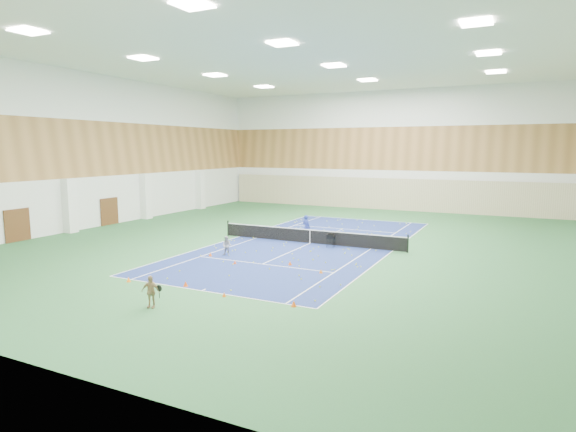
{
  "coord_description": "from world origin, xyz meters",
  "views": [
    {
      "loc": [
        12.43,
        -28.54,
        6.2
      ],
      "look_at": [
        -0.75,
        -1.74,
        2.0
      ],
      "focal_mm": 30.0,
      "sensor_mm": 36.0,
      "label": 1
    }
  ],
  "objects": [
    {
      "name": "cone_svc_c",
      "position": [
        1.43,
        -5.94,
        0.12
      ],
      "size": [
        0.21,
        0.21,
        0.23
      ],
      "primitive_type": "cone",
      "color": "#F2540C",
      "rests_on": "ground"
    },
    {
      "name": "cone_svc_a",
      "position": [
        -3.67,
        -6.04,
        0.12
      ],
      "size": [
        0.21,
        0.21,
        0.23
      ],
      "primitive_type": "cone",
      "color": "#D74A0B",
      "rests_on": "ground"
    },
    {
      "name": "cone_base_b",
      "position": [
        -1.06,
        -11.65,
        0.13
      ],
      "size": [
        0.23,
        0.23,
        0.25
      ],
      "primitive_type": "cone",
      "color": "#E7490C",
      "rests_on": "ground"
    },
    {
      "name": "tennis_balls_scatter",
      "position": [
        0.0,
        0.0,
        0.05
      ],
      "size": [
        10.57,
        22.77,
        0.07
      ],
      "primitive_type": null,
      "color": "#DBED28",
      "rests_on": "ground"
    },
    {
      "name": "child_apron",
      "position": [
        -0.45,
        -14.57,
        0.65
      ],
      "size": [
        0.81,
        0.52,
        1.29
      ],
      "primitive_type": "imported",
      "rotation": [
        0.0,
        0.0,
        0.29
      ],
      "color": "tan",
      "rests_on": "ground"
    },
    {
      "name": "ground",
      "position": [
        0.0,
        0.0,
        0.0
      ],
      "size": [
        40.0,
        40.0,
        0.0
      ],
      "primitive_type": "plane",
      "color": "#285E32",
      "rests_on": "ground"
    },
    {
      "name": "coach",
      "position": [
        -0.9,
        1.41,
        0.83
      ],
      "size": [
        0.69,
        0.55,
        1.66
      ],
      "primitive_type": "imported",
      "rotation": [
        0.0,
        0.0,
        2.85
      ],
      "color": "navy",
      "rests_on": "ground"
    },
    {
      "name": "cone_svc_b",
      "position": [
        -1.38,
        -6.99,
        0.1
      ],
      "size": [
        0.17,
        0.17,
        0.19
      ],
      "primitive_type": "cone",
      "color": "#F4440C",
      "rests_on": "ground"
    },
    {
      "name": "door_left_b",
      "position": [
        -17.92,
        0.0,
        1.1
      ],
      "size": [
        0.08,
        1.8,
        2.2
      ],
      "primitive_type": "cube",
      "color": "#593319",
      "rests_on": "ground"
    },
    {
      "name": "cone_base_a",
      "position": [
        -3.94,
        -12.21,
        0.12
      ],
      "size": [
        0.21,
        0.21,
        0.23
      ],
      "primitive_type": "cone",
      "color": "orange",
      "rests_on": "ground"
    },
    {
      "name": "child_court",
      "position": [
        -2.91,
        -5.44,
        0.57
      ],
      "size": [
        0.64,
        0.55,
        1.15
      ],
      "primitive_type": "imported",
      "rotation": [
        0.0,
        0.0,
        0.23
      ],
      "color": "gray",
      "rests_on": "ground"
    },
    {
      "name": "ball_cart",
      "position": [
        1.69,
        -0.6,
        0.42
      ],
      "size": [
        0.56,
        0.56,
        0.85
      ],
      "primitive_type": null,
      "rotation": [
        0.0,
        0.0,
        0.16
      ],
      "color": "black",
      "rests_on": "ground"
    },
    {
      "name": "cone_base_c",
      "position": [
        1.35,
        -12.13,
        0.1
      ],
      "size": [
        0.17,
        0.17,
        0.19
      ],
      "primitive_type": "cone",
      "color": "#F35E0C",
      "rests_on": "ground"
    },
    {
      "name": "tennis_net",
      "position": [
        0.0,
        0.0,
        0.55
      ],
      "size": [
        12.8,
        0.1,
        1.1
      ],
      "primitive_type": null,
      "color": "black",
      "rests_on": "ground"
    },
    {
      "name": "ceiling_light_grid",
      "position": [
        0.0,
        0.0,
        11.92
      ],
      "size": [
        21.4,
        25.4,
        0.06
      ],
      "primitive_type": null,
      "color": "white",
      "rests_on": "room_shell"
    },
    {
      "name": "cone_svc_d",
      "position": [
        3.56,
        -6.77,
        0.1
      ],
      "size": [
        0.19,
        0.19,
        0.21
      ],
      "primitive_type": "cone",
      "color": "orange",
      "rests_on": "ground"
    },
    {
      "name": "back_curtain",
      "position": [
        0.0,
        19.75,
        1.6
      ],
      "size": [
        35.4,
        0.16,
        3.2
      ],
      "primitive_type": "cube",
      "color": "#C6B793",
      "rests_on": "ground"
    },
    {
      "name": "door_left_a",
      "position": [
        -17.92,
        -8.0,
        1.1
      ],
      "size": [
        0.08,
        1.8,
        2.2
      ],
      "primitive_type": "cube",
      "color": "#593319",
      "rests_on": "ground"
    },
    {
      "name": "wood_cladding",
      "position": [
        0.0,
        0.0,
        8.0
      ],
      "size": [
        36.0,
        40.0,
        8.0
      ],
      "primitive_type": null,
      "color": "#9F6F3B",
      "rests_on": "room_shell"
    },
    {
      "name": "cone_base_d",
      "position": [
        4.55,
        -12.0,
        0.12
      ],
      "size": [
        0.22,
        0.22,
        0.24
      ],
      "primitive_type": "cone",
      "color": "#F4540C",
      "rests_on": "ground"
    },
    {
      "name": "court_surface",
      "position": [
        0.0,
        0.0,
        0.01
      ],
      "size": [
        10.97,
        23.77,
        0.01
      ],
      "primitive_type": "cube",
      "color": "navy",
      "rests_on": "ground"
    },
    {
      "name": "room_shell",
      "position": [
        0.0,
        0.0,
        6.0
      ],
      "size": [
        36.0,
        40.0,
        12.0
      ],
      "primitive_type": null,
      "color": "white",
      "rests_on": "ground"
    }
  ]
}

